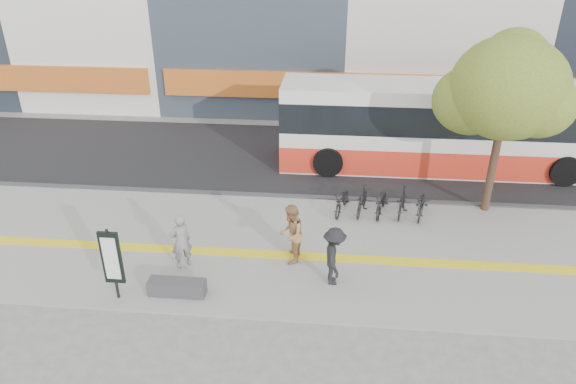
# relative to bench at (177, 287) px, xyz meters

# --- Properties ---
(ground) EXTENTS (120.00, 120.00, 0.00)m
(ground) POSITION_rel_bench_xyz_m (2.60, 1.20, -0.30)
(ground) COLOR #60615C
(ground) RESTS_ON ground
(sidewalk) EXTENTS (40.00, 7.00, 0.08)m
(sidewalk) POSITION_rel_bench_xyz_m (2.60, 2.70, -0.27)
(sidewalk) COLOR slate
(sidewalk) RESTS_ON ground
(tactile_strip) EXTENTS (40.00, 0.45, 0.01)m
(tactile_strip) POSITION_rel_bench_xyz_m (2.60, 2.20, -0.22)
(tactile_strip) COLOR yellow
(tactile_strip) RESTS_ON sidewalk
(street) EXTENTS (40.00, 8.00, 0.06)m
(street) POSITION_rel_bench_xyz_m (2.60, 10.20, -0.28)
(street) COLOR black
(street) RESTS_ON ground
(curb) EXTENTS (40.00, 0.25, 0.14)m
(curb) POSITION_rel_bench_xyz_m (2.60, 6.20, -0.23)
(curb) COLOR #353537
(curb) RESTS_ON ground
(bench) EXTENTS (1.60, 0.45, 0.45)m
(bench) POSITION_rel_bench_xyz_m (0.00, 0.00, 0.00)
(bench) COLOR #353537
(bench) RESTS_ON sidewalk
(signboard) EXTENTS (0.55, 0.10, 2.20)m
(signboard) POSITION_rel_bench_xyz_m (-1.60, -0.31, 1.06)
(signboard) COLOR black
(signboard) RESTS_ON sidewalk
(street_tree) EXTENTS (4.40, 3.80, 6.31)m
(street_tree) POSITION_rel_bench_xyz_m (9.78, 6.02, 4.21)
(street_tree) COLOR #362418
(street_tree) RESTS_ON sidewalk
(bus) EXTENTS (13.46, 3.19, 3.58)m
(bus) POSITION_rel_bench_xyz_m (8.69, 9.70, 1.44)
(bus) COLOR silver
(bus) RESTS_ON street
(bicycle_row) EXTENTS (3.81, 1.79, 0.99)m
(bicycle_row) POSITION_rel_bench_xyz_m (6.00, 5.20, 0.24)
(bicycle_row) COLOR black
(bicycle_row) RESTS_ON sidewalk
(seated_woman) EXTENTS (0.77, 0.72, 1.77)m
(seated_woman) POSITION_rel_bench_xyz_m (-0.21, 1.35, 0.66)
(seated_woman) COLOR black
(seated_woman) RESTS_ON sidewalk
(pedestrian_tan) EXTENTS (0.76, 0.96, 1.90)m
(pedestrian_tan) POSITION_rel_bench_xyz_m (3.02, 1.94, 0.73)
(pedestrian_tan) COLOR #A17046
(pedestrian_tan) RESTS_ON sidewalk
(pedestrian_dark) EXTENTS (0.78, 1.21, 1.79)m
(pedestrian_dark) POSITION_rel_bench_xyz_m (4.34, 0.96, 0.67)
(pedestrian_dark) COLOR black
(pedestrian_dark) RESTS_ON sidewalk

